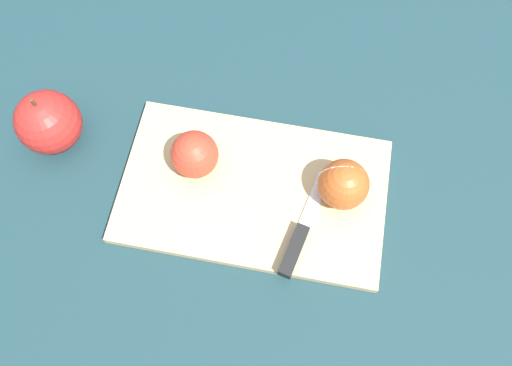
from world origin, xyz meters
TOP-DOWN VIEW (x-y plane):
  - ground_plane at (0.00, 0.00)m, footprint 4.00×4.00m
  - cutting_board at (0.00, 0.00)m, footprint 0.40×0.28m
  - apple_half_left at (-0.08, 0.04)m, footprint 0.06×0.06m
  - apple_half_right at (0.12, -0.01)m, footprint 0.07×0.07m
  - knife at (0.06, -0.08)m, footprint 0.08×0.15m
  - apple_whole at (-0.28, 0.09)m, footprint 0.09×0.09m

SIDE VIEW (x-z plane):
  - ground_plane at x=0.00m, z-range 0.00..0.00m
  - cutting_board at x=0.00m, z-range 0.00..0.01m
  - knife at x=0.06m, z-range 0.01..0.03m
  - apple_whole at x=-0.28m, z-range -0.01..0.10m
  - apple_half_left at x=-0.08m, z-range 0.01..0.08m
  - apple_half_right at x=0.12m, z-range 0.01..0.08m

